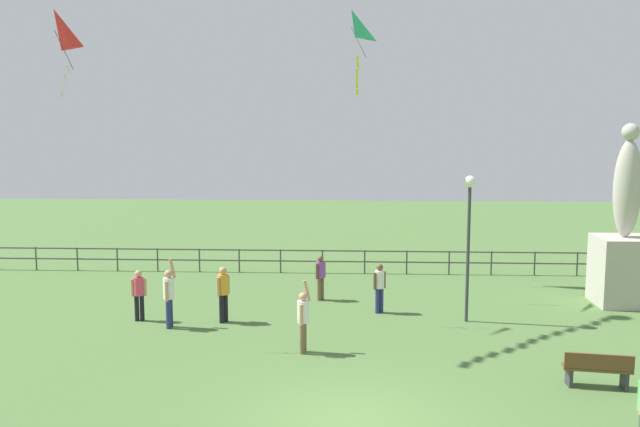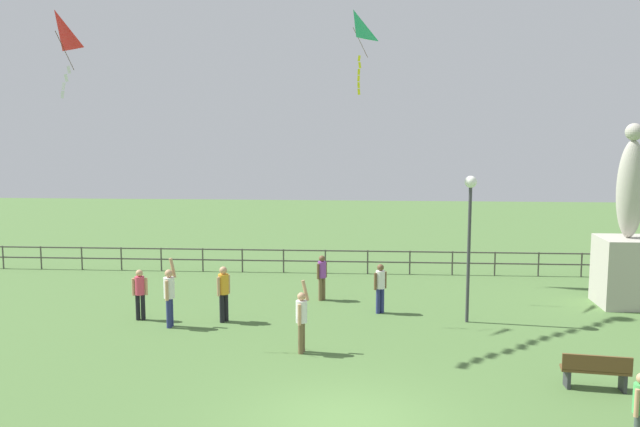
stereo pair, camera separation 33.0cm
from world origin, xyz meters
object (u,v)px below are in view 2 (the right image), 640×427
at_px(person_1, 169,293).
at_px(person_6, 640,407).
at_px(person_7, 224,290).
at_px(person_0, 380,285).
at_px(person_4, 322,275).
at_px(lamppost, 470,217).
at_px(kite_1, 56,33).
at_px(person_5, 140,291).
at_px(park_bench, 596,370).
at_px(person_2, 302,317).
at_px(kite_0, 354,30).
at_px(statue_monument, 627,251).

relative_size(person_1, person_6, 1.33).
bearing_deg(person_7, person_0, 15.19).
relative_size(person_1, person_4, 1.32).
height_order(lamppost, person_6, lamppost).
relative_size(person_0, kite_1, 0.70).
height_order(person_0, person_7, person_7).
bearing_deg(person_0, lamppost, -17.61).
distance_m(lamppost, person_5, 10.25).
bearing_deg(park_bench, lamppost, 111.93).
bearing_deg(park_bench, kite_1, 168.44).
height_order(park_bench, person_5, person_5).
xyz_separation_m(person_2, person_6, (6.68, -5.17, -0.08)).
relative_size(park_bench, kite_0, 0.56).
xyz_separation_m(person_4, person_6, (6.49, -10.64, -0.01)).
bearing_deg(person_1, statue_monument, 13.27).
distance_m(person_4, person_5, 6.07).
relative_size(person_4, person_6, 1.01).
bearing_deg(person_7, person_2, -45.68).
relative_size(park_bench, person_7, 0.90).
xyz_separation_m(lamppost, person_5, (-9.98, -0.42, -2.34)).
distance_m(person_0, person_5, 7.46).
relative_size(person_6, person_7, 0.89).
bearing_deg(park_bench, person_2, 162.80).
distance_m(person_1, kite_1, 7.85).
height_order(statue_monument, kite_0, kite_0).
bearing_deg(kite_0, person_6, -64.29).
relative_size(person_5, person_7, 0.92).
relative_size(park_bench, person_4, 1.00).
relative_size(lamppost, person_4, 2.88).
relative_size(person_4, person_5, 0.98).
xyz_separation_m(person_1, kite_1, (-2.42, -1.43, 7.32)).
xyz_separation_m(person_7, kite_0, (3.82, 3.52, 8.09)).
height_order(person_0, person_6, person_0).
xyz_separation_m(person_5, person_6, (11.90, -7.89, -0.02)).
xyz_separation_m(person_1, kite_0, (5.31, 4.16, 8.05)).
height_order(lamppost, person_4, lamppost).
xyz_separation_m(person_1, person_6, (10.79, -7.22, -0.14)).
bearing_deg(lamppost, person_4, 153.00).
bearing_deg(person_7, person_6, -40.18).
bearing_deg(person_7, kite_0, 42.70).
bearing_deg(kite_0, kite_1, -144.12).
xyz_separation_m(statue_monument, person_0, (-8.10, -1.46, -0.93)).
bearing_deg(person_7, park_bench, -26.86).
height_order(park_bench, kite_0, kite_0).
distance_m(person_1, person_5, 1.31).
bearing_deg(person_0, person_1, -162.87).
height_order(statue_monument, person_5, statue_monument).
height_order(person_2, person_5, person_2).
xyz_separation_m(statue_monument, kite_1, (-16.77, -4.82, 6.50)).
xyz_separation_m(person_2, person_4, (0.19, 5.47, -0.07)).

